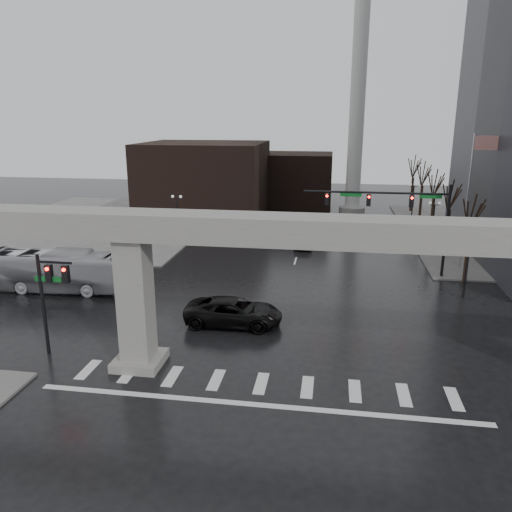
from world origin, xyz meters
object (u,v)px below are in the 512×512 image
object	(u,v)px
signal_mast_arm	(401,210)
city_bus	(56,271)
pickup_truck	(234,312)
far_car	(305,239)

from	to	relation	value
signal_mast_arm	city_bus	size ratio (longest dim) A/B	1.03
signal_mast_arm	pickup_truck	world-z (taller)	signal_mast_arm
pickup_truck	city_bus	world-z (taller)	city_bus
pickup_truck	city_bus	bearing A→B (deg)	72.99
pickup_truck	city_bus	size ratio (longest dim) A/B	0.55
far_car	city_bus	bearing A→B (deg)	-133.95
city_bus	far_car	bearing A→B (deg)	-49.77
signal_mast_arm	far_car	size ratio (longest dim) A/B	2.52
signal_mast_arm	city_bus	distance (m)	28.58
city_bus	pickup_truck	bearing A→B (deg)	-108.07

